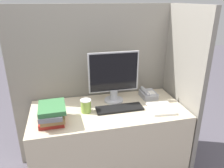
% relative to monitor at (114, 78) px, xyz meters
% --- Properties ---
extents(cubicle_panel_rear, '(1.85, 0.04, 1.71)m').
position_rel_monitor_xyz_m(cubicle_panel_rear, '(-0.09, 0.23, -0.17)').
color(cubicle_panel_rear, gray).
rests_on(cubicle_panel_rear, ground_plane).
extents(cubicle_panel_right, '(0.04, 0.75, 1.71)m').
position_rel_monitor_xyz_m(cubicle_panel_right, '(0.67, -0.12, -0.17)').
color(cubicle_panel_right, gray).
rests_on(cubicle_panel_right, ground_plane).
extents(desk, '(1.45, 0.69, 0.77)m').
position_rel_monitor_xyz_m(desk, '(-0.09, -0.15, -0.64)').
color(desk, beige).
rests_on(desk, ground_plane).
extents(monitor, '(0.50, 0.19, 0.51)m').
position_rel_monitor_xyz_m(monitor, '(0.00, 0.00, 0.00)').
color(monitor, '#B7B7BC').
rests_on(monitor, desk).
extents(keyboard, '(0.44, 0.15, 0.02)m').
position_rel_monitor_xyz_m(keyboard, '(0.01, -0.19, -0.24)').
color(keyboard, black).
rests_on(keyboard, desk).
extents(mouse, '(0.07, 0.05, 0.03)m').
position_rel_monitor_xyz_m(mouse, '(0.32, -0.18, -0.23)').
color(mouse, silver).
rests_on(mouse, desk).
extents(coffee_cup, '(0.10, 0.10, 0.12)m').
position_rel_monitor_xyz_m(coffee_cup, '(-0.30, -0.16, -0.19)').
color(coffee_cup, '#8CB247').
rests_on(coffee_cup, desk).
extents(book_stack, '(0.23, 0.29, 0.16)m').
position_rel_monitor_xyz_m(book_stack, '(-0.60, -0.29, -0.17)').
color(book_stack, maroon).
rests_on(book_stack, desk).
extents(desk_telephone, '(0.15, 0.19, 0.10)m').
position_rel_monitor_xyz_m(desk_telephone, '(0.37, 0.00, -0.21)').
color(desk_telephone, '#99999E').
rests_on(desk_telephone, desk).
extents(paper_pile, '(0.24, 0.28, 0.02)m').
position_rel_monitor_xyz_m(paper_pile, '(0.39, -0.28, -0.24)').
color(paper_pile, white).
rests_on(paper_pile, desk).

